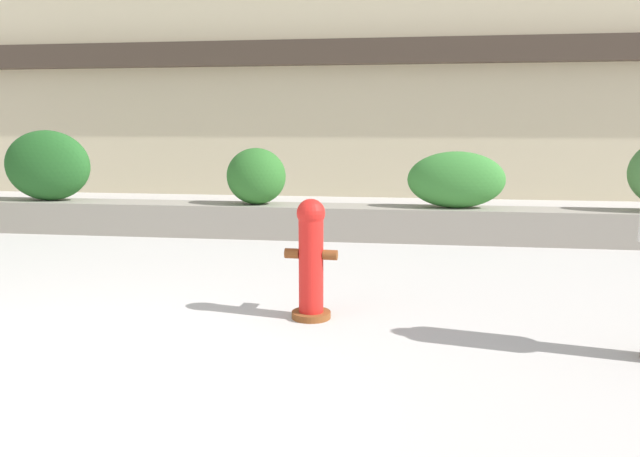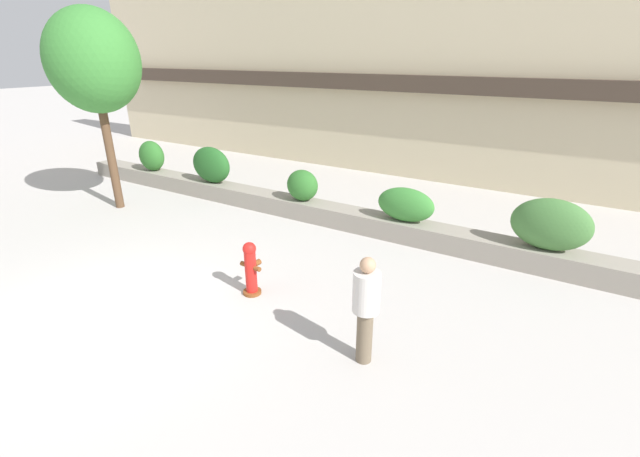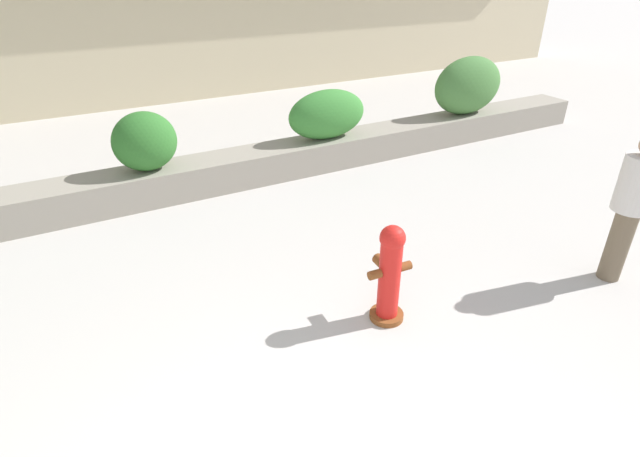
{
  "view_description": "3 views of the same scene",
  "coord_description": "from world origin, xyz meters",
  "views": [
    {
      "loc": [
        2.5,
        -3.35,
        1.72
      ],
      "look_at": [
        1.63,
        2.66,
        0.71
      ],
      "focal_mm": 35.0,
      "sensor_mm": 36.0,
      "label": 1
    },
    {
      "loc": [
        6.54,
        -3.46,
        4.32
      ],
      "look_at": [
        2.13,
        3.72,
        0.86
      ],
      "focal_mm": 24.0,
      "sensor_mm": 36.0,
      "label": 2
    },
    {
      "loc": [
        -0.9,
        -1.27,
        3.32
      ],
      "look_at": [
        1.32,
        2.83,
        0.73
      ],
      "focal_mm": 28.0,
      "sensor_mm": 36.0,
      "label": 3
    }
  ],
  "objects": [
    {
      "name": "planter_wall_low",
      "position": [
        0.0,
        6.0,
        0.25
      ],
      "size": [
        18.0,
        0.7,
        0.5
      ],
      "primitive_type": "cube",
      "color": "gray",
      "rests_on": "ground"
    },
    {
      "name": "hedge_bush_2",
      "position": [
        0.16,
        6.0,
        0.93
      ],
      "size": [
        0.92,
        0.7,
        0.87
      ],
      "primitive_type": "ellipsoid",
      "color": "#2D6B28",
      "rests_on": "planter_wall_low"
    },
    {
      "name": "hedge_bush_3",
      "position": [
        3.18,
        6.0,
        0.92
      ],
      "size": [
        1.42,
        0.6,
        0.83
      ],
      "primitive_type": "ellipsoid",
      "color": "#387F33",
      "rests_on": "planter_wall_low"
    },
    {
      "name": "hedge_bush_4",
      "position": [
        6.32,
        6.0,
        1.05
      ],
      "size": [
        1.56,
        0.7,
        1.1
      ],
      "primitive_type": "ellipsoid",
      "color": "#427538",
      "rests_on": "planter_wall_low"
    },
    {
      "name": "fire_hydrant",
      "position": [
        1.65,
        1.99,
        0.55
      ],
      "size": [
        0.48,
        0.44,
        1.08
      ],
      "color": "brown",
      "rests_on": "ground"
    },
    {
      "name": "pedestrian",
      "position": [
        4.35,
        1.36,
        0.99
      ],
      "size": [
        0.54,
        0.54,
        1.73
      ],
      "color": "brown",
      "rests_on": "ground"
    }
  ]
}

